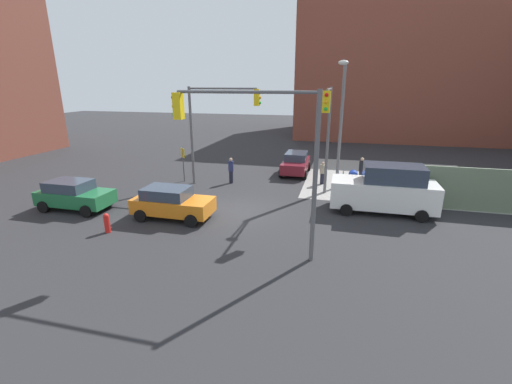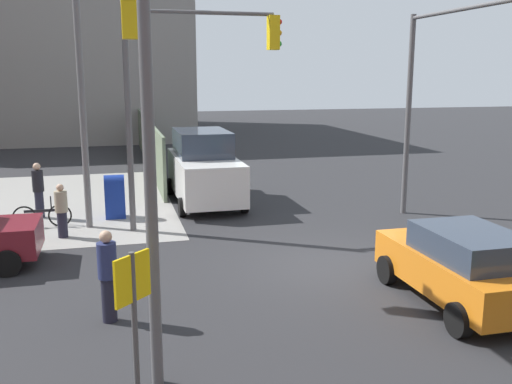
{
  "view_description": "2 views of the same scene",
  "coord_description": "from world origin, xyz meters",
  "views": [
    {
      "loc": [
        5.36,
        -16.79,
        6.66
      ],
      "look_at": [
        1.21,
        -0.39,
        1.3
      ],
      "focal_mm": 24.0,
      "sensor_mm": 36.0,
      "label": 1
    },
    {
      "loc": [
        -12.55,
        4.99,
        4.63
      ],
      "look_at": [
        1.43,
        1.45,
        1.64
      ],
      "focal_mm": 40.0,
      "sensor_mm": 36.0,
      "label": 2
    }
  ],
  "objects": [
    {
      "name": "street_lamp_corner",
      "position": [
        5.19,
        5.43,
        4.7
      ],
      "size": [
        0.56,
        2.68,
        8.0
      ],
      "color": "slate",
      "rests_on": "ground"
    },
    {
      "name": "fire_hydrant",
      "position": [
        -5.0,
        -4.2,
        0.49
      ],
      "size": [
        0.26,
        0.26,
        0.94
      ],
      "color": "red",
      "rests_on": "ground"
    },
    {
      "name": "sidewalk_corner",
      "position": [
        9.0,
        9.0,
        0.01
      ],
      "size": [
        12.0,
        12.0,
        0.01
      ],
      "primitive_type": "cube",
      "color": "gray",
      "rests_on": "ground"
    },
    {
      "name": "traffic_signal_se_corner",
      "position": [
        2.33,
        -4.5,
        4.64
      ],
      "size": [
        5.67,
        0.36,
        6.5
      ],
      "color": "#59595B",
      "rests_on": "ground"
    },
    {
      "name": "mailbox_blue",
      "position": [
        6.2,
        5.0,
        0.76
      ],
      "size": [
        0.56,
        0.64,
        1.43
      ],
      "color": "navy",
      "rests_on": "ground"
    },
    {
      "name": "pedestrian_crossing",
      "position": [
        6.8,
        7.4,
        0.96
      ],
      "size": [
        0.36,
        0.36,
        1.83
      ],
      "rotation": [
        0.0,
        0.0,
        0.59
      ],
      "color": "black",
      "rests_on": "ground"
    },
    {
      "name": "coupe_orange",
      "position": [
        -2.92,
        -1.77,
        0.84
      ],
      "size": [
        4.05,
        2.02,
        1.62
      ],
      "color": "orange",
      "rests_on": "ground"
    },
    {
      "name": "bicycle_leaning_on_fence",
      "position": [
        5.6,
        7.2,
        0.35
      ],
      "size": [
        0.05,
        1.75,
        0.97
      ],
      "color": "black",
      "rests_on": "ground"
    },
    {
      "name": "pedestrian_waiting",
      "position": [
        4.2,
        6.5,
        0.81
      ],
      "size": [
        0.36,
        0.36,
        1.58
      ],
      "rotation": [
        0.0,
        0.0,
        2.33
      ],
      "color": "#9E937A",
      "rests_on": "ground"
    },
    {
      "name": "warning_sign_two_way",
      "position": [
        -5.4,
        4.83,
        1.64
      ],
      "size": [
        0.48,
        0.48,
        2.4
      ],
      "color": "#4C4C4C",
      "rests_on": "ground"
    },
    {
      "name": "van_white_delivery",
      "position": [
        7.78,
        1.8,
        1.28
      ],
      "size": [
        5.4,
        2.32,
        2.62
      ],
      "color": "white",
      "rests_on": "ground"
    },
    {
      "name": "building_warehouse_north",
      "position": [
        15.41,
        34.0,
        7.97
      ],
      "size": [
        32.0,
        18.0,
        15.94
      ],
      "color": "brown",
      "rests_on": "ground"
    },
    {
      "name": "coupe_green",
      "position": [
        -8.75,
        -1.9,
        0.84
      ],
      "size": [
        3.99,
        2.02,
        1.62
      ],
      "color": "#1E6638",
      "rests_on": "ground"
    },
    {
      "name": "pedestrian_walking_north",
      "position": [
        -2.0,
        5.2,
        0.94
      ],
      "size": [
        0.36,
        0.36,
        1.8
      ],
      "rotation": [
        0.0,
        0.0,
        3.05
      ],
      "color": "navy",
      "rests_on": "ground"
    },
    {
      "name": "traffic_signal_nw_corner",
      "position": [
        -2.66,
        4.5,
        4.59
      ],
      "size": [
        4.9,
        0.36,
        6.5
      ],
      "color": "#59595B",
      "rests_on": "ground"
    },
    {
      "name": "traffic_signal_ne_corner",
      "position": [
        4.5,
        2.73,
        4.58
      ],
      "size": [
        0.36,
        4.72,
        6.5
      ],
      "color": "#59595B",
      "rests_on": "ground"
    },
    {
      "name": "coupe_maroon",
      "position": [
        2.02,
        8.96,
        0.84
      ],
      "size": [
        2.02,
        4.06,
        1.62
      ],
      "color": "maroon",
      "rests_on": "ground"
    },
    {
      "name": "ground_plane",
      "position": [
        0.0,
        0.0,
        0.0
      ],
      "size": [
        120.0,
        120.0,
        0.0
      ],
      "primitive_type": "plane",
      "color": "#28282B"
    }
  ]
}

